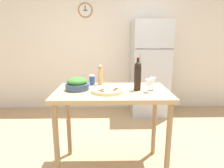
# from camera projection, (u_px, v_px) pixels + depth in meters

# --- Properties ---
(ground_plane) EXTENTS (14.00, 14.00, 0.00)m
(ground_plane) POSITION_uv_depth(u_px,v_px,m) (112.00, 168.00, 2.36)
(ground_plane) COLOR tan
(wall_back) EXTENTS (6.40, 0.08, 2.60)m
(wall_back) POSITION_uv_depth(u_px,v_px,m) (110.00, 48.00, 4.17)
(wall_back) COLOR silver
(wall_back) RESTS_ON ground_plane
(refrigerator) EXTENTS (0.69, 0.69, 1.82)m
(refrigerator) POSITION_uv_depth(u_px,v_px,m) (150.00, 69.00, 3.90)
(refrigerator) COLOR #B7BCC1
(refrigerator) RESTS_ON ground_plane
(prep_counter) EXTENTS (1.22, 0.73, 0.95)m
(prep_counter) POSITION_uv_depth(u_px,v_px,m) (112.00, 102.00, 2.17)
(prep_counter) COLOR tan
(prep_counter) RESTS_ON ground_plane
(wine_bottle) EXTENTS (0.08, 0.08, 0.35)m
(wine_bottle) POSITION_uv_depth(u_px,v_px,m) (138.00, 75.00, 2.11)
(wine_bottle) COLOR black
(wine_bottle) RESTS_ON prep_counter
(wine_glass_near) EXTENTS (0.07, 0.07, 0.14)m
(wine_glass_near) POSITION_uv_depth(u_px,v_px,m) (148.00, 83.00, 2.04)
(wine_glass_near) COLOR silver
(wine_glass_near) RESTS_ON prep_counter
(wine_glass_far) EXTENTS (0.07, 0.07, 0.14)m
(wine_glass_far) POSITION_uv_depth(u_px,v_px,m) (153.00, 81.00, 2.13)
(wine_glass_far) COLOR silver
(wine_glass_far) RESTS_ON prep_counter
(pepper_mill) EXTENTS (0.06, 0.06, 0.24)m
(pepper_mill) POSITION_uv_depth(u_px,v_px,m) (100.00, 75.00, 2.38)
(pepper_mill) COLOR tan
(pepper_mill) RESTS_ON prep_counter
(salad_bowl) EXTENTS (0.25, 0.25, 0.14)m
(salad_bowl) POSITION_uv_depth(u_px,v_px,m) (77.00, 84.00, 2.15)
(salad_bowl) COLOR #384C6B
(salad_bowl) RESTS_ON prep_counter
(homemade_pizza) EXTENTS (0.34, 0.34, 0.04)m
(homemade_pizza) POSITION_uv_depth(u_px,v_px,m) (108.00, 90.00, 2.08)
(homemade_pizza) COLOR beige
(homemade_pizza) RESTS_ON prep_counter
(salt_canister) EXTENTS (0.06, 0.06, 0.12)m
(salt_canister) POSITION_uv_depth(u_px,v_px,m) (92.00, 80.00, 2.38)
(salt_canister) COLOR #284CA3
(salt_canister) RESTS_ON prep_counter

